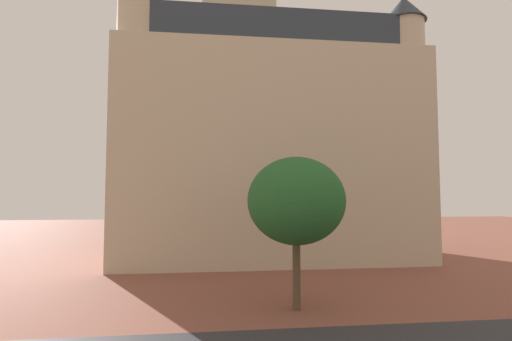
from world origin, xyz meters
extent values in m
cube|color=beige|center=(3.45, 27.56, 7.74)|extent=(22.33, 11.09, 15.49)
cube|color=#2D3842|center=(3.45, 27.56, 16.69)|extent=(20.55, 10.20, 2.40)
cube|color=beige|center=(0.84, 27.56, 16.64)|extent=(5.56, 5.56, 33.27)
cylinder|color=beige|center=(-6.21, 23.52, 9.38)|extent=(2.80, 2.80, 18.76)
cylinder|color=beige|center=(13.12, 23.52, 8.89)|extent=(2.80, 2.80, 17.78)
cone|color=#2D3842|center=(13.12, 23.52, 18.78)|extent=(3.20, 3.20, 2.00)
cylinder|color=brown|center=(2.62, 14.08, 1.49)|extent=(0.34, 0.34, 2.99)
ellipsoid|color=#235B28|center=(2.62, 14.08, 4.70)|extent=(4.28, 4.28, 3.85)
camera|label=1|loc=(-0.93, -1.58, 5.04)|focal=25.52mm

